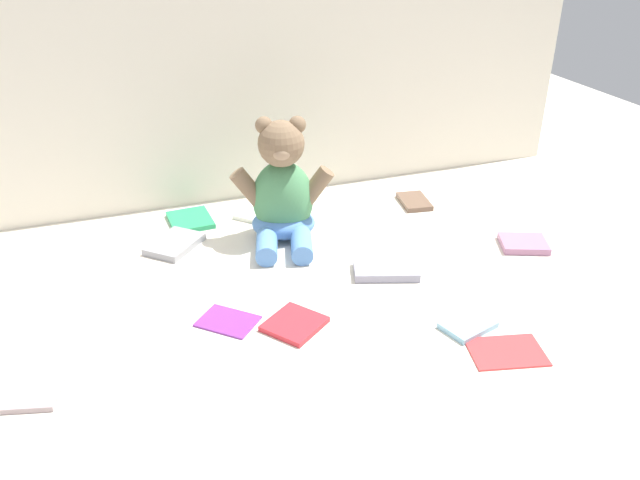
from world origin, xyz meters
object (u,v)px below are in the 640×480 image
object	(u,v)px
book_case_6	(294,324)
book_case_9	(175,244)
book_case_4	(507,351)
book_case_8	(228,320)
book_case_0	(468,325)
book_case_3	(190,220)
book_case_7	(256,213)
book_case_2	(414,201)
book_case_5	(524,244)
book_case_1	(30,393)
teddy_bear	(283,195)
book_case_10	(386,270)

from	to	relation	value
book_case_6	book_case_9	size ratio (longest dim) A/B	0.79
book_case_4	book_case_8	xyz separation A→B (m)	(-0.45, 0.26, 0.00)
book_case_0	book_case_4	xyz separation A→B (m)	(0.03, -0.09, -0.00)
book_case_3	book_case_8	size ratio (longest dim) A/B	1.10
book_case_0	book_case_7	xyz separation A→B (m)	(-0.26, 0.60, -0.00)
book_case_2	book_case_5	distance (m)	0.32
book_case_0	book_case_3	size ratio (longest dim) A/B	0.81
book_case_3	book_case_9	size ratio (longest dim) A/B	0.92
book_case_1	book_case_2	xyz separation A→B (m)	(0.92, 0.46, 0.00)
book_case_3	book_case_8	distance (m)	0.45
book_case_3	book_case_6	world-z (taller)	book_case_3
teddy_bear	book_case_4	xyz separation A→B (m)	(0.25, -0.56, -0.10)
book_case_6	book_case_8	xyz separation A→B (m)	(-0.12, 0.06, -0.00)
book_case_0	book_case_2	distance (m)	0.55
book_case_1	book_case_7	xyz separation A→B (m)	(0.51, 0.53, 0.00)
book_case_3	book_case_5	bearing A→B (deg)	-31.90
book_case_1	book_case_10	world-z (taller)	book_case_10
book_case_4	book_case_6	xyz separation A→B (m)	(-0.33, 0.20, 0.00)
book_case_6	book_case_8	bearing A→B (deg)	27.63
book_case_9	book_case_4	bearing A→B (deg)	173.15
book_case_0	book_case_8	world-z (taller)	book_case_0
book_case_5	book_case_9	size ratio (longest dim) A/B	0.81
book_case_0	book_case_1	distance (m)	0.77
book_case_8	book_case_2	bearing A→B (deg)	-15.03
book_case_5	book_case_7	distance (m)	0.66
book_case_1	book_case_8	size ratio (longest dim) A/B	0.89
book_case_5	book_case_4	bearing A→B (deg)	-17.17
book_case_8	book_case_9	size ratio (longest dim) A/B	0.84
book_case_3	teddy_bear	bearing A→B (deg)	-40.54
book_case_3	book_case_8	world-z (taller)	book_case_3
book_case_0	book_case_7	world-z (taller)	same
book_case_0	book_case_6	distance (m)	0.33
book_case_2	book_case_8	world-z (taller)	book_case_2
teddy_bear	book_case_8	world-z (taller)	teddy_bear
book_case_7	book_case_0	bearing A→B (deg)	-21.46
book_case_9	book_case_3	bearing A→B (deg)	-72.27
book_case_0	book_case_7	size ratio (longest dim) A/B	1.00
book_case_1	book_case_7	size ratio (longest dim) A/B	1.01
book_case_5	book_case_7	world-z (taller)	book_case_5
book_case_5	book_case_6	bearing A→B (deg)	-56.52
teddy_bear	book_case_0	bearing A→B (deg)	-48.88
book_case_8	book_case_7	bearing A→B (deg)	21.89
book_case_2	book_case_5	bearing A→B (deg)	122.19
book_case_5	book_case_2	bearing A→B (deg)	-134.25
teddy_bear	book_case_5	world-z (taller)	teddy_bear
book_case_8	book_case_0	bearing A→B (deg)	-68.83
book_case_4	book_case_9	distance (m)	0.77
book_case_2	book_case_1	bearing A→B (deg)	34.62
book_case_0	book_case_1	xyz separation A→B (m)	(-0.77, 0.07, -0.00)
book_case_0	book_case_7	distance (m)	0.66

